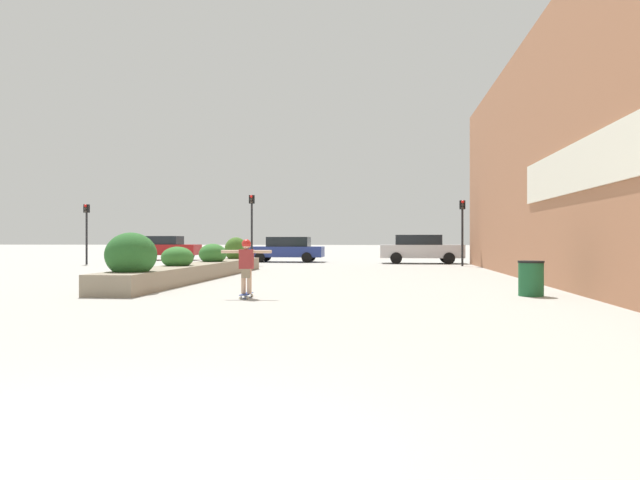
% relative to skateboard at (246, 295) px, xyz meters
% --- Properties ---
extents(ground_plane, '(300.00, 300.00, 0.00)m').
position_rel_skateboard_xyz_m(ground_plane, '(1.46, -9.66, -0.07)').
color(ground_plane, '#A3A099').
extents(building_wall_right, '(0.67, 34.99, 8.08)m').
position_rel_skateboard_xyz_m(building_wall_right, '(8.10, 1.84, 3.96)').
color(building_wall_right, '#9E6647').
rests_on(building_wall_right, ground_plane).
extents(planter_box, '(1.33, 13.25, 1.53)m').
position_rel_skateboard_xyz_m(planter_box, '(-3.25, 5.95, 0.40)').
color(planter_box, gray).
rests_on(planter_box, ground_plane).
extents(skateboard, '(0.23, 0.74, 0.10)m').
position_rel_skateboard_xyz_m(skateboard, '(0.00, 0.00, 0.00)').
color(skateboard, navy).
rests_on(skateboard, ground_plane).
extents(skateboarder, '(1.17, 0.21, 1.25)m').
position_rel_skateboard_xyz_m(skateboarder, '(0.00, 0.00, 0.78)').
color(skateboarder, tan).
rests_on(skateboarder, skateboard).
extents(trash_bin, '(0.61, 0.61, 0.84)m').
position_rel_skateboard_xyz_m(trash_bin, '(6.61, 1.22, 0.35)').
color(trash_bin, '#1E5B33').
rests_on(trash_bin, ground_plane).
extents(car_leftmost, '(4.57, 1.84, 1.59)m').
position_rel_skateboard_xyz_m(car_leftmost, '(-11.48, 23.65, 0.77)').
color(car_leftmost, maroon).
rests_on(car_leftmost, ground_plane).
extents(car_center_left, '(4.54, 2.01, 1.52)m').
position_rel_skateboard_xyz_m(car_center_left, '(-2.79, 21.34, 0.71)').
color(car_center_left, navy).
rests_on(car_center_left, ground_plane).
extents(car_center_right, '(4.66, 2.05, 1.62)m').
position_rel_skateboard_xyz_m(car_center_right, '(5.16, 20.10, 0.77)').
color(car_center_right, '#BCBCC1').
rests_on(car_center_right, ground_plane).
extents(car_rightmost, '(3.92, 1.99, 1.35)m').
position_rel_skateboard_xyz_m(car_rightmost, '(15.42, 21.42, 0.66)').
color(car_rightmost, slate).
rests_on(car_rightmost, ground_plane).
extents(traffic_light_left, '(0.28, 0.30, 3.75)m').
position_rel_skateboard_xyz_m(traffic_light_left, '(-3.98, 17.22, 2.46)').
color(traffic_light_left, black).
rests_on(traffic_light_left, ground_plane).
extents(traffic_light_right, '(0.28, 0.30, 3.35)m').
position_rel_skateboard_xyz_m(traffic_light_right, '(7.07, 16.84, 2.22)').
color(traffic_light_right, black).
rests_on(traffic_light_right, ground_plane).
extents(traffic_light_far_left, '(0.28, 0.30, 3.28)m').
position_rel_skateboard_xyz_m(traffic_light_far_left, '(-13.09, 16.68, 2.18)').
color(traffic_light_far_left, black).
rests_on(traffic_light_far_left, ground_plane).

